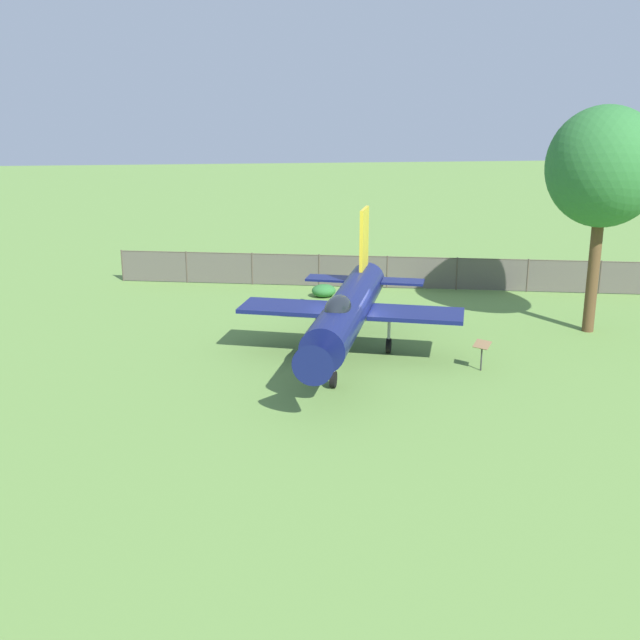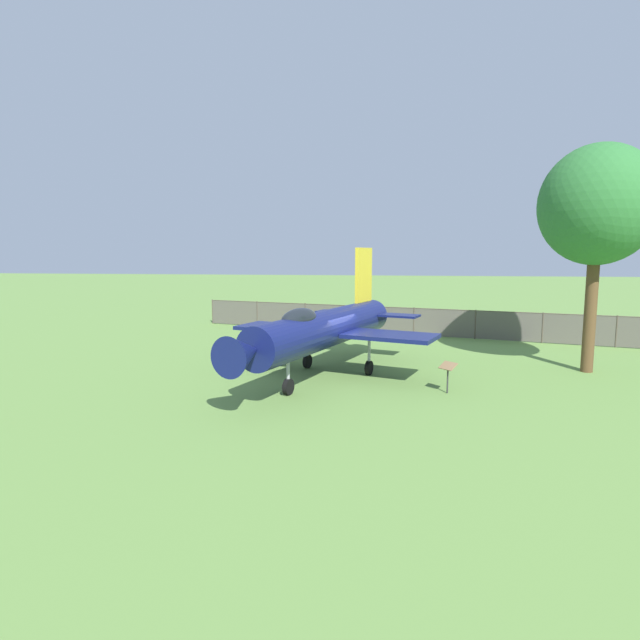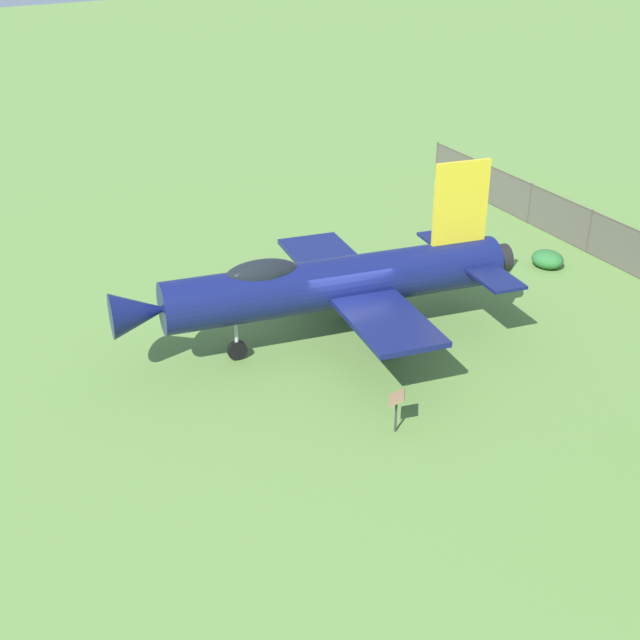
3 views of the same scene
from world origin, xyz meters
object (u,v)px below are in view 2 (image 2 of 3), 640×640
shrub_by_tree (354,333)px  info_plaque (448,370)px  shade_tree (598,206)px  shrub_near_fence (449,325)px  display_jet (323,329)px

shrub_by_tree → info_plaque: (4.32, -11.88, 0.52)m
shade_tree → shrub_near_fence: bearing=114.9°
shade_tree → info_plaque: bearing=-145.5°
shrub_by_tree → info_plaque: 12.66m
display_jet → shade_tree: bearing=122.5°
display_jet → shrub_by_tree: bearing=-164.0°
shrub_near_fence → shrub_by_tree: 6.48m
shade_tree → shrub_by_tree: shade_tree is taller
display_jet → info_plaque: bearing=90.1°
display_jet → shade_tree: shade_tree is taller
display_jet → info_plaque: (4.82, -1.63, -1.20)m
display_jet → shrub_by_tree: display_jet is taller
shade_tree → shrub_near_fence: (-4.75, 10.21, -6.50)m
shade_tree → shrub_by_tree: 14.66m
info_plaque → display_jet: bearing=161.3°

